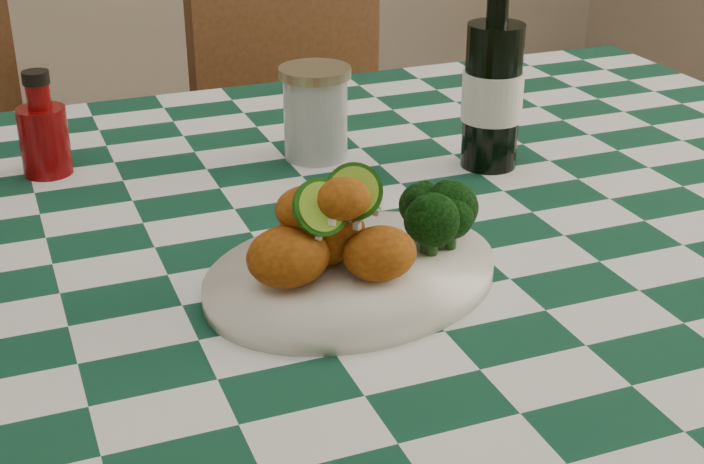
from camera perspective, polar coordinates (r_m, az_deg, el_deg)
name	(u,v)px	position (r m, az deg, el deg)	size (l,w,h in m)	color
plate	(352,275)	(0.94, 0.00, -2.54)	(0.30, 0.23, 0.02)	white
fried_chicken_pile	(339,225)	(0.91, -0.76, 0.42)	(0.15, 0.11, 0.09)	#AB5710
broccoli_side	(433,219)	(0.96, 4.76, 0.74)	(0.08, 0.08, 0.06)	black
ketchup_bottle	(42,123)	(1.23, -17.59, 6.04)	(0.06, 0.06, 0.13)	#6D0506
mason_jar	(315,113)	(1.23, -2.14, 6.94)	(0.09, 0.09, 0.12)	#B2BCBA
beer_bottle	(494,69)	(1.20, 8.26, 9.40)	(0.07, 0.07, 0.25)	black
wooden_chair_right	(335,226)	(1.89, -0.99, 0.36)	(0.40, 0.42, 0.87)	#472814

